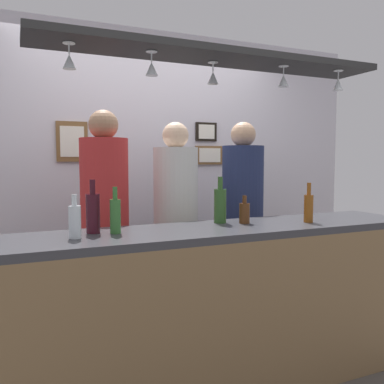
# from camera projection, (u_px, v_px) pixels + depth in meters

# --- Properties ---
(ground_plane) EXTENTS (8.00, 8.00, 0.00)m
(ground_plane) POSITION_uv_depth(u_px,v_px,m) (198.00, 361.00, 2.88)
(ground_plane) COLOR #4C4742
(back_wall) EXTENTS (4.40, 0.06, 2.60)m
(back_wall) POSITION_uv_depth(u_px,v_px,m) (149.00, 173.00, 3.78)
(back_wall) COLOR silver
(back_wall) RESTS_ON ground_plane
(bar_counter) EXTENTS (2.70, 0.55, 1.02)m
(bar_counter) POSITION_uv_depth(u_px,v_px,m) (233.00, 287.00, 2.36)
(bar_counter) COLOR #38383D
(bar_counter) RESTS_ON ground_plane
(overhead_glass_rack) EXTENTS (2.20, 0.36, 0.04)m
(overhead_glass_rack) POSITION_uv_depth(u_px,v_px,m) (219.00, 56.00, 2.44)
(overhead_glass_rack) COLOR black
(hanging_wineglass_far_left) EXTENTS (0.07, 0.07, 0.13)m
(hanging_wineglass_far_left) POSITION_uv_depth(u_px,v_px,m) (69.00, 61.00, 2.09)
(hanging_wineglass_far_left) COLOR silver
(hanging_wineglass_far_left) RESTS_ON overhead_glass_rack
(hanging_wineglass_left) EXTENTS (0.07, 0.07, 0.13)m
(hanging_wineglass_left) POSITION_uv_depth(u_px,v_px,m) (152.00, 68.00, 2.25)
(hanging_wineglass_left) COLOR silver
(hanging_wineglass_left) RESTS_ON overhead_glass_rack
(hanging_wineglass_center_left) EXTENTS (0.07, 0.07, 0.13)m
(hanging_wineglass_center_left) POSITION_uv_depth(u_px,v_px,m) (213.00, 77.00, 2.50)
(hanging_wineglass_center_left) COLOR silver
(hanging_wineglass_center_left) RESTS_ON overhead_glass_rack
(hanging_wineglass_center) EXTENTS (0.07, 0.07, 0.13)m
(hanging_wineglass_center) POSITION_uv_depth(u_px,v_px,m) (283.00, 80.00, 2.60)
(hanging_wineglass_center) COLOR silver
(hanging_wineglass_center) RESTS_ON overhead_glass_rack
(hanging_wineglass_center_right) EXTENTS (0.07, 0.07, 0.13)m
(hanging_wineglass_center_right) POSITION_uv_depth(u_px,v_px,m) (338.00, 84.00, 2.73)
(hanging_wineglass_center_right) COLOR silver
(hanging_wineglass_center_right) RESTS_ON overhead_glass_rack
(person_left_red_shirt) EXTENTS (0.34, 0.34, 1.78)m
(person_left_red_shirt) POSITION_uv_depth(u_px,v_px,m) (105.00, 209.00, 2.90)
(person_left_red_shirt) COLOR #2D334C
(person_left_red_shirt) RESTS_ON ground_plane
(person_middle_white_patterned_shirt) EXTENTS (0.34, 0.34, 1.71)m
(person_middle_white_patterned_shirt) POSITION_uv_depth(u_px,v_px,m) (176.00, 211.00, 3.12)
(person_middle_white_patterned_shirt) COLOR #2D334C
(person_middle_white_patterned_shirt) RESTS_ON ground_plane
(person_right_navy_shirt) EXTENTS (0.34, 0.34, 1.73)m
(person_right_navy_shirt) POSITION_uv_depth(u_px,v_px,m) (242.00, 206.00, 3.35)
(person_right_navy_shirt) COLOR #2D334C
(person_right_navy_shirt) RESTS_ON ground_plane
(bottle_champagne_green) EXTENTS (0.08, 0.08, 0.30)m
(bottle_champagne_green) POSITION_uv_depth(u_px,v_px,m) (220.00, 205.00, 2.63)
(bottle_champagne_green) COLOR #2D5623
(bottle_champagne_green) RESTS_ON bar_counter
(bottle_beer_amber_tall) EXTENTS (0.06, 0.06, 0.26)m
(bottle_beer_amber_tall) POSITION_uv_depth(u_px,v_px,m) (309.00, 207.00, 2.65)
(bottle_beer_amber_tall) COLOR brown
(bottle_beer_amber_tall) RESTS_ON bar_counter
(bottle_beer_green_import) EXTENTS (0.06, 0.06, 0.26)m
(bottle_beer_green_import) POSITION_uv_depth(u_px,v_px,m) (115.00, 215.00, 2.25)
(bottle_beer_green_import) COLOR #336B2D
(bottle_beer_green_import) RESTS_ON bar_counter
(bottle_soda_clear) EXTENTS (0.06, 0.06, 0.23)m
(bottle_soda_clear) POSITION_uv_depth(u_px,v_px,m) (75.00, 221.00, 2.11)
(bottle_soda_clear) COLOR silver
(bottle_soda_clear) RESTS_ON bar_counter
(bottle_beer_brown_stubby) EXTENTS (0.07, 0.07, 0.18)m
(bottle_beer_brown_stubby) POSITION_uv_depth(u_px,v_px,m) (244.00, 212.00, 2.61)
(bottle_beer_brown_stubby) COLOR #512D14
(bottle_beer_brown_stubby) RESTS_ON bar_counter
(bottle_wine_dark_red) EXTENTS (0.08, 0.08, 0.30)m
(bottle_wine_dark_red) POSITION_uv_depth(u_px,v_px,m) (93.00, 212.00, 2.26)
(bottle_wine_dark_red) COLOR #380F19
(bottle_wine_dark_red) RESTS_ON bar_counter
(picture_frame_upper_small) EXTENTS (0.22, 0.02, 0.18)m
(picture_frame_upper_small) POSITION_uv_depth(u_px,v_px,m) (206.00, 132.00, 3.93)
(picture_frame_upper_small) COLOR black
(picture_frame_upper_small) RESTS_ON back_wall
(picture_frame_caricature) EXTENTS (0.26, 0.02, 0.34)m
(picture_frame_caricature) POSITION_uv_depth(u_px,v_px,m) (72.00, 142.00, 3.44)
(picture_frame_caricature) COLOR brown
(picture_frame_caricature) RESTS_ON back_wall
(picture_frame_lower_pair) EXTENTS (0.30, 0.02, 0.18)m
(picture_frame_lower_pair) POSITION_uv_depth(u_px,v_px,m) (209.00, 155.00, 3.97)
(picture_frame_lower_pair) COLOR brown
(picture_frame_lower_pair) RESTS_ON back_wall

